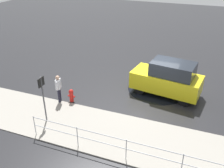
# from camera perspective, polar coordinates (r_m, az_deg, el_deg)

# --- Properties ---
(ground_plane) EXTENTS (60.00, 60.00, 0.00)m
(ground_plane) POSITION_cam_1_polar(r_m,az_deg,el_deg) (14.87, 9.15, -2.32)
(ground_plane) COLOR black
(kerb_strip) EXTENTS (24.00, 3.20, 0.04)m
(kerb_strip) POSITION_cam_1_polar(r_m,az_deg,el_deg) (11.49, 4.40, -12.20)
(kerb_strip) COLOR gray
(kerb_strip) RESTS_ON ground
(moving_hatchback) EXTENTS (4.10, 2.24, 2.06)m
(moving_hatchback) POSITION_cam_1_polar(r_m,az_deg,el_deg) (14.56, 12.63, 1.23)
(moving_hatchback) COLOR yellow
(moving_hatchback) RESTS_ON ground
(fire_hydrant) EXTENTS (0.42, 0.31, 0.80)m
(fire_hydrant) POSITION_cam_1_polar(r_m,az_deg,el_deg) (13.91, -9.26, -2.72)
(fire_hydrant) COLOR red
(fire_hydrant) RESTS_ON ground
(pedestrian) EXTENTS (0.33, 0.55, 1.62)m
(pedestrian) POSITION_cam_1_polar(r_m,az_deg,el_deg) (13.80, -12.14, -0.61)
(pedestrian) COLOR silver
(pedestrian) RESTS_ON ground
(metal_railing) EXTENTS (8.65, 0.04, 1.05)m
(metal_railing) POSITION_cam_1_polar(r_m,az_deg,el_deg) (10.03, 3.28, -13.97)
(metal_railing) COLOR #B7BABF
(metal_railing) RESTS_ON ground
(sign_post) EXTENTS (0.07, 0.44, 2.40)m
(sign_post) POSITION_cam_1_polar(r_m,az_deg,el_deg) (12.12, -15.56, -1.97)
(sign_post) COLOR #4C4C51
(sign_post) RESTS_ON ground
(puddle_patch) EXTENTS (3.63, 3.63, 0.01)m
(puddle_patch) POSITION_cam_1_polar(r_m,az_deg,el_deg) (15.46, 10.41, -1.17)
(puddle_patch) COLOR black
(puddle_patch) RESTS_ON ground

